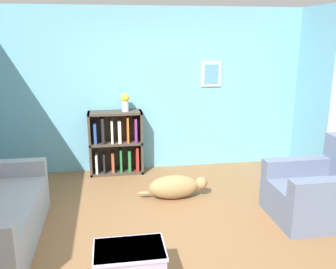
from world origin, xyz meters
TOP-DOWN VIEW (x-y plane):
  - ground_plane at (0.00, 0.00)m, footprint 14.00×14.00m
  - wall_back at (0.00, 2.25)m, footprint 5.60×0.13m
  - bookshelf at (-0.57, 2.04)m, footprint 0.84×0.31m
  - recliner_chair at (1.81, 0.09)m, footprint 1.03×0.89m
  - coffee_table at (-0.54, -0.85)m, footprint 0.63×0.43m
  - dog at (0.19, 0.92)m, footprint 0.96×0.29m
  - vase at (-0.41, 2.03)m, footprint 0.13×0.13m

SIDE VIEW (x-z plane):
  - ground_plane at x=0.00m, z-range 0.00..0.00m
  - dog at x=0.19m, z-range 0.00..0.33m
  - coffee_table at x=-0.54m, z-range 0.01..0.40m
  - recliner_chair at x=1.81m, z-range -0.14..0.81m
  - bookshelf at x=-0.57m, z-range -0.02..0.99m
  - vase at x=-0.41m, z-range 1.03..1.31m
  - wall_back at x=0.00m, z-range 0.00..2.60m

